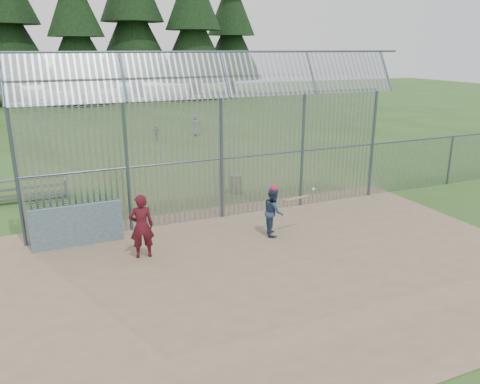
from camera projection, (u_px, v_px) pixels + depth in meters
name	position (u px, v px, depth m)	size (l,w,h in m)	color
ground	(270.00, 258.00, 12.53)	(120.00, 120.00, 0.00)	#2D511E
dirt_infield	(278.00, 266.00, 12.09)	(14.00, 10.00, 0.02)	#756047
dugout_wall	(77.00, 226.00, 13.15)	(2.50, 0.12, 1.20)	#38566B
batter	(273.00, 212.00, 13.90)	(0.70, 0.55, 1.45)	navy
onlooker	(142.00, 226.00, 12.34)	(0.64, 0.42, 1.75)	maroon
bg_kid_standing	(196.00, 125.00, 29.85)	(0.67, 0.44, 1.37)	slate
bg_kid_seated	(156.00, 133.00, 28.30)	(0.53, 0.22, 0.91)	slate
batting_gear	(281.00, 191.00, 13.76)	(1.42, 0.37, 0.50)	red
trash_can	(235.00, 184.00, 18.08)	(0.56, 0.56, 0.82)	gray
bleacher	(25.00, 189.00, 17.27)	(3.00, 0.95, 0.72)	slate
backstop_fence	(273.00, 144.00, 15.53)	(20.09, 0.81, 5.30)	#47566B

